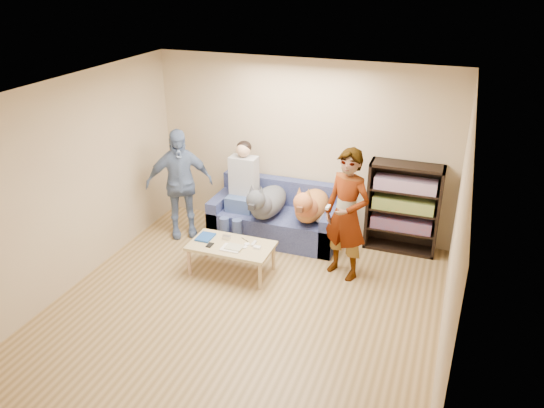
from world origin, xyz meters
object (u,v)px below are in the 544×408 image
at_px(sofa, 277,219).
at_px(bookshelf, 403,206).
at_px(notebook_blue, 205,237).
at_px(dog_tan, 310,205).
at_px(dog_gray, 266,202).
at_px(camera_silver, 227,237).
at_px(person_standing_left, 179,184).
at_px(person_standing_right, 347,215).
at_px(person_seated, 241,187).
at_px(coffee_table, 231,248).

distance_m(sofa, bookshelf, 1.86).
xyz_separation_m(notebook_blue, dog_tan, (1.16, 1.00, 0.22)).
bearing_deg(dog_gray, camera_silver, -107.53).
distance_m(camera_silver, bookshelf, 2.51).
relative_size(person_standing_left, notebook_blue, 6.38).
relative_size(person_standing_right, dog_gray, 1.38).
height_order(person_standing_right, dog_tan, person_standing_right).
bearing_deg(bookshelf, notebook_blue, -150.30).
xyz_separation_m(camera_silver, dog_gray, (0.26, 0.82, 0.21)).
xyz_separation_m(person_standing_right, notebook_blue, (-1.81, -0.42, -0.44)).
bearing_deg(person_seated, camera_silver, -79.43).
xyz_separation_m(camera_silver, sofa, (0.33, 1.07, -0.16)).
xyz_separation_m(person_seated, coffee_table, (0.30, -1.07, -0.40)).
height_order(camera_silver, bookshelf, bookshelf).
relative_size(person_seated, bookshelf, 1.13).
bearing_deg(dog_tan, person_seated, 179.23).
bearing_deg(dog_gray, person_standing_left, -171.91).
xyz_separation_m(dog_gray, dog_tan, (0.63, 0.11, -0.00)).
height_order(camera_silver, dog_tan, dog_tan).
relative_size(sofa, person_seated, 1.29).
xyz_separation_m(notebook_blue, person_seated, (0.10, 1.02, 0.34)).
relative_size(person_standing_right, notebook_blue, 6.70).
bearing_deg(bookshelf, person_standing_left, -168.04).
bearing_deg(person_seated, coffee_table, -74.46).
relative_size(camera_silver, coffee_table, 0.10).
relative_size(person_standing_right, bookshelf, 1.34).
bearing_deg(sofa, person_standing_right, -31.11).
height_order(camera_silver, dog_gray, dog_gray).
distance_m(camera_silver, sofa, 1.13).
bearing_deg(sofa, dog_gray, -106.28).
bearing_deg(camera_silver, coffee_table, -45.00).
distance_m(person_standing_left, coffee_table, 1.45).
bearing_deg(person_standing_right, sofa, 172.11).
relative_size(notebook_blue, person_seated, 0.18).
relative_size(person_standing_right, camera_silver, 15.84).
relative_size(notebook_blue, coffee_table, 0.24).
bearing_deg(person_standing_right, bookshelf, 80.83).
bearing_deg(person_standing_left, dog_tan, -24.84).
bearing_deg(person_standing_right, dog_gray, -177.02).
relative_size(camera_silver, sofa, 0.06).
relative_size(person_standing_left, camera_silver, 15.07).
bearing_deg(bookshelf, coffee_table, -144.68).
height_order(notebook_blue, dog_gray, dog_gray).
relative_size(sofa, dog_tan, 1.61).
bearing_deg(person_standing_right, notebook_blue, -143.64).
distance_m(sofa, coffee_table, 1.21).
bearing_deg(notebook_blue, dog_tan, 40.69).
xyz_separation_m(camera_silver, coffee_table, (0.12, -0.12, -0.07)).
height_order(person_standing_left, dog_tan, person_standing_left).
bearing_deg(person_seated, dog_tan, -0.77).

